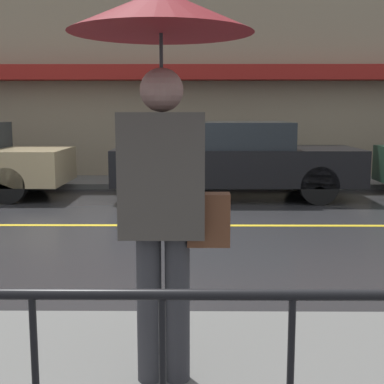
% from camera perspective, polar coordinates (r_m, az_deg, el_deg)
% --- Properties ---
extents(ground_plane, '(80.00, 80.00, 0.00)m').
position_cam_1_polar(ground_plane, '(8.03, -6.25, -3.57)').
color(ground_plane, '#262628').
extents(sidewalk_far, '(28.00, 1.64, 0.11)m').
position_cam_1_polar(sidewalk_far, '(12.51, -3.83, 1.08)').
color(sidewalk_far, '#60605E').
rests_on(sidewalk_far, ground_plane).
extents(lane_marking, '(25.20, 0.12, 0.01)m').
position_cam_1_polar(lane_marking, '(8.03, -6.25, -3.54)').
color(lane_marking, gold).
rests_on(lane_marking, ground_plane).
extents(building_storefront, '(28.00, 0.85, 6.27)m').
position_cam_1_polar(building_storefront, '(13.43, -3.66, 14.63)').
color(building_storefront, gray).
rests_on(building_storefront, ground_plane).
extents(pedestrian, '(1.01, 1.01, 2.21)m').
position_cam_1_polar(pedestrian, '(2.97, -3.16, 10.83)').
color(pedestrian, '#333338').
rests_on(pedestrian, sidewalk_near).
extents(car_black, '(4.71, 1.91, 1.49)m').
position_cam_1_polar(car_black, '(10.56, 4.43, 3.60)').
color(car_black, black).
rests_on(car_black, ground_plane).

